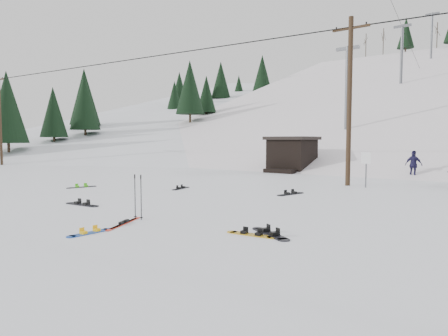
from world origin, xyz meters
The scene contains 21 objects.
ground centered at (0.00, 0.00, 0.00)m, with size 200.00×200.00×0.00m, color white.
ski_slope centered at (0.00, 55.00, -12.00)m, with size 60.00×75.00×45.00m, color white.
ridge_left centered at (-36.00, 48.00, -11.00)m, with size 34.00×85.00×38.00m, color white.
treeline_left centered at (-34.00, 40.00, 0.00)m, with size 20.00×64.00×10.00m, color black, non-canonical shape.
utility_pole centered at (2.00, 14.00, 4.68)m, with size 2.00×0.26×9.00m.
utility_pole_left centered at (-32.00, 11.00, 4.68)m, with size 2.00×0.26×9.00m.
trail_sign centered at (3.10, 13.58, 1.27)m, with size 0.50×0.09×1.85m.
lift_hut centered at (-5.00, 20.94, 1.36)m, with size 3.40×4.10×2.75m.
lift_tower_near centered at (-4.00, 30.00, 7.86)m, with size 2.20×0.36×8.00m.
lift_tower_mid centered at (-4.00, 50.00, 14.36)m, with size 2.20×0.36×8.00m.
lift_tower_far centered at (-4.00, 70.00, 20.86)m, with size 2.20×0.36×8.00m.
hero_snowboard centered at (0.53, -1.12, 0.02)m, with size 0.28×1.35×0.09m.
hero_skis centered at (0.31, 0.17, 0.03)m, with size 0.88×1.83×0.10m.
ski_poles centered at (0.09, 0.91, 0.72)m, with size 0.39×0.10×1.40m.
board_scatter_a centered at (-3.73, 1.43, 0.03)m, with size 1.72×0.44×0.12m.
board_scatter_b centered at (-4.25, 7.45, 0.03)m, with size 0.54×1.47×0.10m.
board_scatter_c centered at (-8.79, 4.74, 0.03)m, with size 0.58×1.55×0.11m.
board_scatter_d centered at (4.41, 1.64, 0.03)m, with size 1.49×0.99×0.12m.
board_scatter_e centered at (4.06, 1.28, 0.03)m, with size 1.43×0.39×0.10m.
board_scatter_f centered at (1.21, 8.89, 0.03)m, with size 0.61×1.67×0.12m.
skier_navy centered at (4.06, 20.03, 0.91)m, with size 1.06×0.44×1.81m, color #1D193F.
Camera 1 is at (9.65, -7.30, 2.46)m, focal length 32.00 mm.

